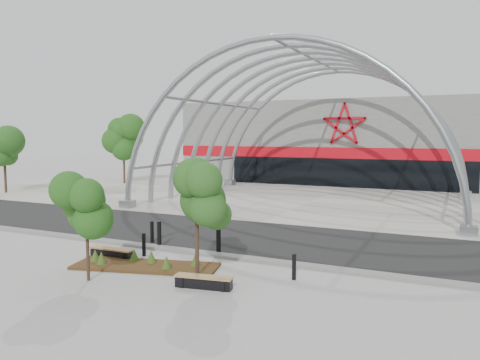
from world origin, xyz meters
The scene contains 18 objects.
ground centered at (0.00, 0.00, 0.00)m, with size 140.00×140.00×0.00m, color #9B9B96.
road centered at (0.00, 3.50, 0.01)m, with size 140.00×7.00×0.02m, color black.
forecourt centered at (0.00, 15.50, 0.02)m, with size 60.00×17.00×0.04m, color #9F9B8F.
kerb centered at (0.00, -0.25, 0.06)m, with size 60.00×0.50×0.12m, color slate.
arena_building centered at (0.00, 33.45, 3.99)m, with size 34.00×15.24×8.00m.
vault_canopy centered at (0.00, 15.50, 0.02)m, with size 20.80×15.80×20.36m.
planting_bed centered at (-0.67, -2.70, 0.13)m, with size 5.45×2.86×0.55m.
street_tree_0 centered at (-1.38, -4.73, 2.39)m, with size 1.46×1.46×3.33m.
street_tree_1 centered at (1.78, -3.09, 2.79)m, with size 1.65×1.65×3.89m.
bench_0 centered at (-2.57, -2.21, 0.19)m, with size 1.88×0.42×0.39m.
bench_1 centered at (2.42, -3.79, 0.19)m, with size 1.89×0.71×0.39m.
bollard_0 centered at (-2.67, 0.56, 0.48)m, with size 0.15×0.15×0.97m, color black.
bollard_1 centered at (-1.65, -1.39, 0.45)m, with size 0.15×0.15×0.91m, color black.
bollard_2 centered at (-1.90, 0.01, 0.56)m, with size 0.18×0.18×1.12m, color black.
bollard_3 centered at (0.91, 0.06, 0.57)m, with size 0.18×0.18×1.15m, color black.
bollard_4 centered at (4.69, -1.78, 0.43)m, with size 0.14×0.14×0.87m, color black.
bg_tree_0 centered at (-20.00, 20.00, 4.64)m, with size 3.00×3.00×6.45m.
bg_tree_2 centered at (-24.00, 10.00, 3.86)m, with size 2.55×2.55×5.38m.
Camera 1 is at (9.49, -16.13, 4.78)m, focal length 35.00 mm.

